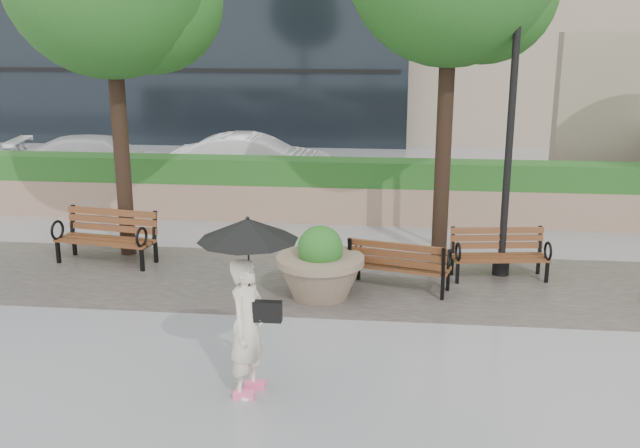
# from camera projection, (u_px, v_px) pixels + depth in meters

# --- Properties ---
(ground) EXTENTS (100.00, 100.00, 0.00)m
(ground) POSITION_uv_depth(u_px,v_px,m) (340.00, 363.00, 8.89)
(ground) COLOR gray
(ground) RESTS_ON ground
(cobble_strip) EXTENTS (28.00, 3.20, 0.01)m
(cobble_strip) POSITION_uv_depth(u_px,v_px,m) (354.00, 282.00, 11.77)
(cobble_strip) COLOR #383330
(cobble_strip) RESTS_ON ground
(hedge_wall) EXTENTS (24.00, 0.80, 1.35)m
(hedge_wall) POSITION_uv_depth(u_px,v_px,m) (365.00, 191.00, 15.44)
(hedge_wall) COLOR #94765F
(hedge_wall) RESTS_ON ground
(asphalt_street) EXTENTS (40.00, 7.00, 0.00)m
(asphalt_street) POSITION_uv_depth(u_px,v_px,m) (372.00, 183.00, 19.45)
(asphalt_street) COLOR black
(asphalt_street) RESTS_ON ground
(bench_1) EXTENTS (1.84, 0.98, 0.94)m
(bench_1) POSITION_uv_depth(u_px,v_px,m) (107.00, 248.00, 12.68)
(bench_1) COLOR brown
(bench_1) RESTS_ON ground
(bench_2) EXTENTS (1.67, 1.00, 0.85)m
(bench_2) POSITION_uv_depth(u_px,v_px,m) (399.00, 275.00, 11.37)
(bench_2) COLOR brown
(bench_2) RESTS_ON ground
(bench_3) EXTENTS (1.63, 0.82, 0.84)m
(bench_3) POSITION_uv_depth(u_px,v_px,m) (499.00, 265.00, 11.88)
(bench_3) COLOR brown
(bench_3) RESTS_ON ground
(planter_left) EXTENTS (1.36, 1.36, 1.14)m
(planter_left) POSITION_uv_depth(u_px,v_px,m) (320.00, 270.00, 11.01)
(planter_left) COLOR #7F6B56
(planter_left) RESTS_ON ground
(lamppost) EXTENTS (0.28, 0.28, 4.43)m
(lamppost) POSITION_uv_depth(u_px,v_px,m) (508.00, 161.00, 11.63)
(lamppost) COLOR black
(lamppost) RESTS_ON ground
(car_left) EXTENTS (4.88, 2.74, 1.34)m
(car_left) POSITION_uv_depth(u_px,v_px,m) (103.00, 161.00, 19.05)
(car_left) COLOR white
(car_left) RESTS_ON ground
(car_right) EXTENTS (4.29, 1.64, 1.39)m
(car_right) POSITION_uv_depth(u_px,v_px,m) (254.00, 161.00, 18.91)
(car_right) COLOR white
(car_right) RESTS_ON ground
(pedestrian) EXTENTS (1.12, 1.12, 2.05)m
(pedestrian) POSITION_uv_depth(u_px,v_px,m) (248.00, 290.00, 7.87)
(pedestrian) COLOR beige
(pedestrian) RESTS_ON ground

